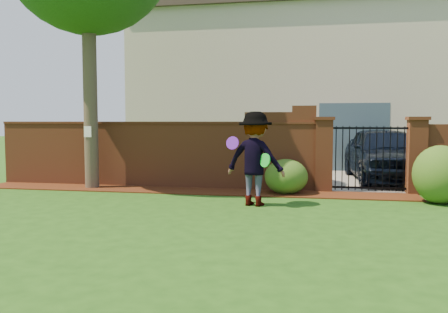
% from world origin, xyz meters
% --- Properties ---
extents(ground, '(80.00, 80.00, 0.01)m').
position_xyz_m(ground, '(0.00, 0.00, -0.01)').
color(ground, '#1E4812').
rests_on(ground, ground).
extents(mulch_bed, '(11.10, 1.08, 0.03)m').
position_xyz_m(mulch_bed, '(-0.95, 3.34, 0.01)').
color(mulch_bed, '#38180A').
rests_on(mulch_bed, ground).
extents(brick_wall, '(8.70, 0.31, 2.16)m').
position_xyz_m(brick_wall, '(-2.01, 4.00, 0.93)').
color(brick_wall, brown).
rests_on(brick_wall, ground).
extents(pillar_left, '(0.50, 0.50, 1.88)m').
position_xyz_m(pillar_left, '(2.40, 4.00, 0.96)').
color(pillar_left, brown).
rests_on(pillar_left, ground).
extents(pillar_right, '(0.50, 0.50, 1.88)m').
position_xyz_m(pillar_right, '(4.60, 4.00, 0.96)').
color(pillar_right, brown).
rests_on(pillar_right, ground).
extents(iron_gate, '(1.78, 0.03, 1.60)m').
position_xyz_m(iron_gate, '(3.50, 4.00, 0.85)').
color(iron_gate, black).
rests_on(iron_gate, ground).
extents(driveway, '(3.20, 8.00, 0.01)m').
position_xyz_m(driveway, '(3.50, 8.00, 0.01)').
color(driveway, gray).
rests_on(driveway, ground).
extents(house, '(12.40, 6.40, 6.30)m').
position_xyz_m(house, '(1.00, 12.00, 3.16)').
color(house, beige).
rests_on(house, ground).
extents(car, '(2.23, 4.88, 1.62)m').
position_xyz_m(car, '(4.22, 6.23, 0.81)').
color(car, black).
rests_on(car, ground).
extents(paper_notice, '(0.20, 0.01, 0.28)m').
position_xyz_m(paper_notice, '(-3.60, 3.21, 1.50)').
color(paper_notice, white).
rests_on(paper_notice, tree).
extents(shrub_left, '(1.05, 1.05, 0.86)m').
position_xyz_m(shrub_left, '(1.50, 3.35, 0.43)').
color(shrub_left, '#255318').
rests_on(shrub_left, ground).
extents(shrub_middle, '(1.15, 1.15, 1.26)m').
position_xyz_m(shrub_middle, '(4.83, 2.69, 0.63)').
color(shrub_middle, '#255318').
rests_on(shrub_middle, ground).
extents(man, '(1.42, 1.03, 1.97)m').
position_xyz_m(man, '(0.93, 1.69, 0.99)').
color(man, gray).
rests_on(man, ground).
extents(frisbee_purple, '(0.29, 0.14, 0.28)m').
position_xyz_m(frisbee_purple, '(0.49, 1.60, 1.32)').
color(frisbee_purple, '#6F20C8').
rests_on(frisbee_purple, man).
extents(frisbee_green, '(0.26, 0.24, 0.29)m').
position_xyz_m(frisbee_green, '(1.18, 1.48, 0.98)').
color(frisbee_green, green).
rests_on(frisbee_green, man).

